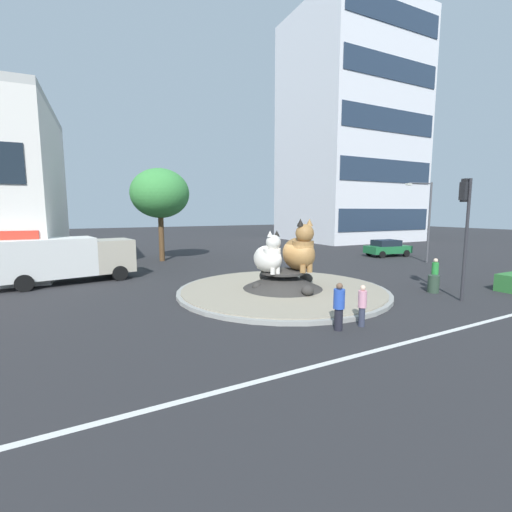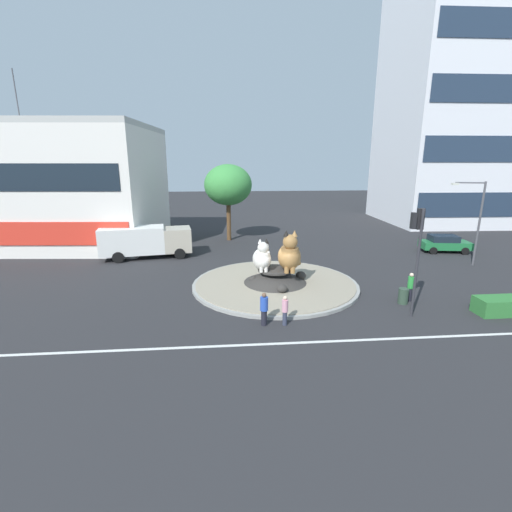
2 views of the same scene
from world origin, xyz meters
TOP-DOWN VIEW (x-y plane):
  - ground_plane at (0.00, 0.00)m, footprint 160.00×160.00m
  - lane_centreline at (0.00, -7.78)m, footprint 112.00×0.20m
  - roundabout_island at (0.01, 0.01)m, footprint 10.84×10.84m
  - cat_statue_white at (-0.87, -0.05)m, footprint 1.32×2.13m
  - cat_statue_tabby at (0.88, -0.25)m, footprint 2.00×2.77m
  - traffic_light_mast at (6.42, -5.36)m, footprint 0.73×0.51m
  - office_tower at (26.89, 24.52)m, footprint 16.91×15.55m
  - broadleaf_tree_behind_island at (-2.83, 14.59)m, footprint 4.80×4.80m
  - streetlight_arm at (15.93, 3.45)m, footprint 2.35×0.74m
  - pedestrian_blue_shirt at (-1.37, -5.83)m, footprint 0.40×0.40m
  - pedestrian_green_shirt at (7.46, -3.37)m, footprint 0.34×0.34m
  - pedestrian_pink_shirt at (-0.34, -5.91)m, footprint 0.31×0.31m
  - hatchback_near_shophouse at (16.52, 7.73)m, footprint 4.37×2.53m
  - delivery_box_truck at (-9.95, 8.05)m, footprint 7.68×3.61m
  - litter_bin at (6.90, -3.71)m, footprint 0.56×0.56m

SIDE VIEW (x-z plane):
  - ground_plane at x=0.00m, z-range 0.00..0.00m
  - lane_centreline at x=0.00m, z-range 0.00..0.01m
  - roundabout_island at x=0.01m, z-range -0.23..0.91m
  - litter_bin at x=6.90m, z-range 0.00..0.90m
  - hatchback_near_shophouse at x=16.52m, z-range 0.04..1.57m
  - pedestrian_pink_shirt at x=-0.34m, z-range 0.05..1.59m
  - pedestrian_blue_shirt at x=-1.37m, z-range 0.04..1.75m
  - pedestrian_green_shirt at x=7.46m, z-range 0.05..1.77m
  - delivery_box_truck at x=-9.95m, z-range 0.17..2.82m
  - cat_statue_white at x=-0.87m, z-range 0.85..2.98m
  - cat_statue_tabby at x=0.88m, z-range 0.78..3.47m
  - streetlight_arm at x=15.93m, z-range 0.60..7.10m
  - traffic_light_mast at x=6.42m, z-range 1.29..6.96m
  - broadleaf_tree_behind_island at x=-2.83m, z-range 1.79..9.51m
  - office_tower at x=26.89m, z-range 0.00..31.09m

